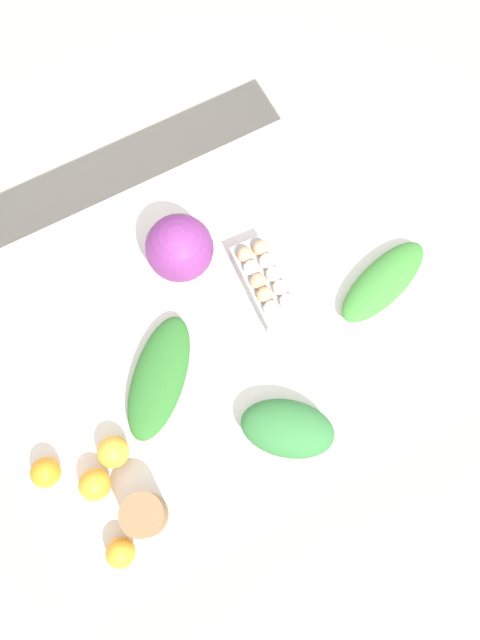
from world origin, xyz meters
The scene contains 12 objects.
ground_plane centered at (0.00, 0.00, 0.00)m, with size 8.00×8.00×0.00m, color #B2A899.
dining_table centered at (0.00, 0.00, 0.67)m, with size 1.45×1.05×0.76m.
cabbage_purple centered at (-0.06, 0.24, 0.85)m, with size 0.19×0.19×0.19m, color #7A2D75.
egg_carton centered at (0.11, 0.06, 0.80)m, with size 0.12×0.26×0.09m.
paper_bag centered at (-0.45, -0.34, 0.81)m, with size 0.11×0.11×0.11m, color olive.
greens_bunch_chard centered at (0.41, -0.09, 0.79)m, with size 0.32×0.12×0.07m, color #3D8433.
greens_bunch_beet_tops centered at (-0.03, -0.32, 0.81)m, with size 0.25×0.15×0.10m, color #337538.
greens_bunch_dandelion centered at (-0.27, -0.04, 0.79)m, with size 0.35×0.14×0.07m, color #2D6B28.
orange_0 centered at (-0.63, -0.13, 0.80)m, with size 0.08×0.08×0.08m, color orange.
orange_1 centered at (-0.54, -0.40, 0.80)m, with size 0.07×0.07×0.07m, color orange.
orange_2 centered at (-0.53, -0.22, 0.80)m, with size 0.08×0.08×0.08m, color orange.
orange_3 centered at (-0.46, -0.17, 0.80)m, with size 0.08×0.08×0.08m, color #F9A833.
Camera 1 is at (-0.24, -0.46, 2.42)m, focal length 35.00 mm.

